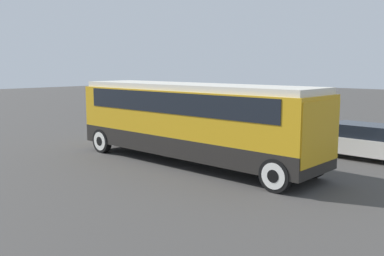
# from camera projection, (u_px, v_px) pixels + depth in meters

# --- Properties ---
(ground_plane) EXTENTS (120.00, 120.00, 0.00)m
(ground_plane) POSITION_uv_depth(u_px,v_px,m) (192.00, 163.00, 16.59)
(ground_plane) COLOR #423F3D
(tour_bus) EXTENTS (10.57, 2.58, 3.07)m
(tour_bus) POSITION_uv_depth(u_px,v_px,m) (194.00, 116.00, 16.26)
(tour_bus) COLOR black
(tour_bus) RESTS_ON ground_plane
(parked_car_near) EXTENTS (4.45, 1.82, 1.41)m
(parked_car_near) POSITION_uv_depth(u_px,v_px,m) (366.00, 142.00, 17.33)
(parked_car_near) COLOR silver
(parked_car_near) RESTS_ON ground_plane
(parked_car_mid) EXTENTS (4.34, 1.93, 1.37)m
(parked_car_mid) POSITION_uv_depth(u_px,v_px,m) (271.00, 125.00, 22.33)
(parked_car_mid) COLOR navy
(parked_car_mid) RESTS_ON ground_plane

